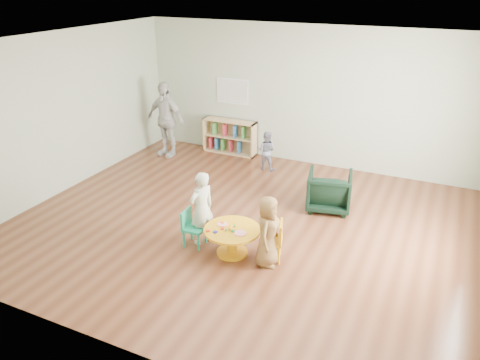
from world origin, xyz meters
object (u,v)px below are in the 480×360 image
(kid_chair_right, at_px, (274,239))
(kid_chair_left, at_px, (192,226))
(child_left, at_px, (202,208))
(bookshelf, at_px, (230,137))
(toddler, at_px, (266,151))
(armchair, at_px, (329,191))
(child_right, at_px, (268,231))
(adult_caretaker, at_px, (165,119))
(activity_table, at_px, (232,236))

(kid_chair_right, bearing_deg, kid_chair_left, 80.02)
(child_left, bearing_deg, bookshelf, -136.22)
(child_left, relative_size, toddler, 1.40)
(bookshelf, distance_m, armchair, 3.23)
(bookshelf, distance_m, child_right, 4.42)
(bookshelf, relative_size, toddler, 1.50)
(child_right, bearing_deg, adult_caretaker, 43.81)
(child_right, bearing_deg, bookshelf, 26.59)
(armchair, distance_m, adult_caretaker, 4.05)
(kid_chair_left, bearing_deg, adult_caretaker, -143.82)
(toddler, bearing_deg, adult_caretaker, 0.56)
(armchair, distance_m, child_right, 2.00)
(kid_chair_right, height_order, armchair, armchair)
(child_left, bearing_deg, adult_caretaker, -115.42)
(child_left, relative_size, child_right, 1.11)
(adult_caretaker, bearing_deg, kid_chair_left, -44.03)
(bookshelf, xyz_separation_m, child_right, (2.39, -3.71, 0.14))
(kid_chair_right, distance_m, child_left, 1.14)
(activity_table, distance_m, adult_caretaker, 4.27)
(kid_chair_right, bearing_deg, child_left, 74.79)
(bookshelf, relative_size, child_left, 1.07)
(kid_chair_right, bearing_deg, child_right, 148.33)
(kid_chair_right, height_order, child_left, child_left)
(kid_chair_left, bearing_deg, child_left, 134.24)
(kid_chair_left, distance_m, child_right, 1.20)
(activity_table, height_order, bookshelf, bookshelf)
(armchair, xyz_separation_m, toddler, (-1.61, 1.17, 0.07))
(activity_table, relative_size, toddler, 1.00)
(toddler, bearing_deg, child_right, 109.30)
(kid_chair_left, relative_size, kid_chair_right, 0.95)
(kid_chair_right, xyz_separation_m, adult_caretaker, (-3.61, 2.85, 0.49))
(armchair, bearing_deg, kid_chair_left, 40.56)
(kid_chair_left, height_order, child_left, child_left)
(kid_chair_left, height_order, bookshelf, bookshelf)
(toddler, height_order, adult_caretaker, adult_caretaker)
(kid_chair_right, relative_size, child_left, 0.52)
(kid_chair_left, distance_m, toddler, 3.14)
(bookshelf, bearing_deg, armchair, -32.72)
(kid_chair_left, bearing_deg, child_right, 87.58)
(kid_chair_left, xyz_separation_m, child_right, (1.18, -0.00, 0.21))
(kid_chair_left, distance_m, adult_caretaker, 3.86)
(bookshelf, xyz_separation_m, armchair, (2.71, -1.74, -0.04))
(armchair, bearing_deg, child_left, 40.97)
(toddler, relative_size, adult_caretaker, 0.50)
(activity_table, distance_m, child_right, 0.59)
(child_left, xyz_separation_m, toddler, (-0.21, 3.02, -0.16))
(activity_table, xyz_separation_m, kid_chair_right, (0.58, 0.12, 0.03))
(kid_chair_left, xyz_separation_m, toddler, (-0.10, 3.14, 0.10))
(kid_chair_left, bearing_deg, activity_table, 89.66)
(kid_chair_right, relative_size, child_right, 0.58)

